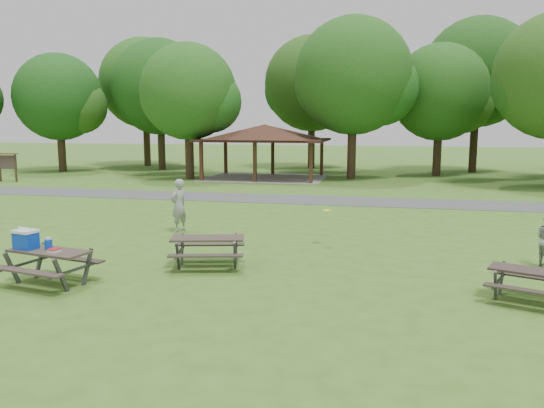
{
  "coord_description": "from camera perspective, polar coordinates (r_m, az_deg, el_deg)",
  "views": [
    {
      "loc": [
        4.62,
        -12.26,
        3.85
      ],
      "look_at": [
        1.0,
        4.0,
        1.3
      ],
      "focal_mm": 35.0,
      "sensor_mm": 36.0,
      "label": 1
    }
  ],
  "objects": [
    {
      "name": "picnic_table_far",
      "position": [
        12.81,
        26.19,
        -7.14
      ],
      "size": [
        2.1,
        1.9,
        0.75
      ],
      "color": "#2C2420",
      "rests_on": "ground"
    },
    {
      "name": "tree_deep_a",
      "position": [
        49.8,
        -13.39,
        12.25
      ],
      "size": [
        8.4,
        8.0,
        11.38
      ],
      "color": "#312115",
      "rests_on": "ground"
    },
    {
      "name": "pavilion",
      "position": [
        37.28,
        -0.83,
        7.49
      ],
      "size": [
        8.6,
        7.01,
        3.76
      ],
      "color": "#3D2016",
      "rests_on": "ground"
    },
    {
      "name": "tree_deep_c",
      "position": [
        44.91,
        21.36,
        12.71
      ],
      "size": [
        8.82,
        8.4,
        11.9
      ],
      "color": "black",
      "rests_on": "ground"
    },
    {
      "name": "picnic_table_near",
      "position": [
        13.92,
        -23.53,
        -4.69
      ],
      "size": [
        2.28,
        1.97,
        1.39
      ],
      "color": "#332A25",
      "rests_on": "ground"
    },
    {
      "name": "tree_row_f",
      "position": [
        40.98,
        17.73,
        11.08
      ],
      "size": [
        7.35,
        7.0,
        9.55
      ],
      "color": "black",
      "rests_on": "ground"
    },
    {
      "name": "frisbee_thrower",
      "position": [
        19.16,
        -10.0,
        -0.15
      ],
      "size": [
        0.68,
        0.81,
        1.89
      ],
      "primitive_type": "imported",
      "rotation": [
        0.0,
        0.0,
        -1.96
      ],
      "color": "gray",
      "rests_on": "ground"
    },
    {
      "name": "tree_row_b",
      "position": [
        45.65,
        -21.85,
        10.37
      ],
      "size": [
        7.14,
        6.8,
        9.28
      ],
      "color": "black",
      "rests_on": "ground"
    },
    {
      "name": "tree_row_d",
      "position": [
        37.38,
        -8.88,
        11.55
      ],
      "size": [
        6.93,
        6.6,
        9.27
      ],
      "color": "black",
      "rests_on": "ground"
    },
    {
      "name": "ground",
      "position": [
        13.66,
        -7.84,
        -7.76
      ],
      "size": [
        160.0,
        160.0,
        0.0
      ],
      "primitive_type": "plane",
      "color": "#39641C",
      "rests_on": "ground"
    },
    {
      "name": "asphalt_path",
      "position": [
        26.94,
        2.55,
        0.5
      ],
      "size": [
        120.0,
        3.2,
        0.02
      ],
      "primitive_type": "cube",
      "color": "#434346",
      "rests_on": "ground"
    },
    {
      "name": "tree_row_e",
      "position": [
        37.49,
        8.89,
        13.09
      ],
      "size": [
        8.4,
        8.0,
        11.02
      ],
      "color": "black",
      "rests_on": "ground"
    },
    {
      "name": "tree_row_c",
      "position": [
        45.33,
        -11.85,
        11.92
      ],
      "size": [
        8.19,
        7.8,
        10.67
      ],
      "color": "black",
      "rests_on": "ground"
    },
    {
      "name": "notice_board",
      "position": [
        39.1,
        -26.59,
        4.06
      ],
      "size": [
        1.6,
        0.3,
        1.88
      ],
      "color": "#321C12",
      "rests_on": "ground"
    },
    {
      "name": "picnic_table_middle",
      "position": [
        14.4,
        -6.93,
        -4.33
      ],
      "size": [
        2.26,
        1.98,
        0.84
      ],
      "color": "#322924",
      "rests_on": "ground"
    },
    {
      "name": "frisbee_in_flight",
      "position": [
        16.75,
        5.93,
        -0.68
      ],
      "size": [
        0.35,
        0.35,
        0.02
      ],
      "color": "#FFF328",
      "rests_on": "ground"
    },
    {
      "name": "tree_deep_b",
      "position": [
        45.86,
        4.46,
        12.48
      ],
      "size": [
        8.4,
        8.0,
        11.13
      ],
      "color": "black",
      "rests_on": "ground"
    }
  ]
}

